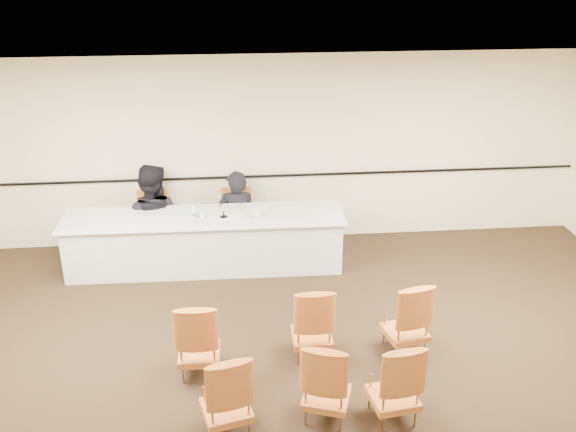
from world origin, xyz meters
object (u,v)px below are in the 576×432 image
at_px(panelist_main, 237,224).
at_px(panelist_second_chair, 153,223).
at_px(panelist_main_chair, 237,221).
at_px(aud_chair_front_right, 406,316).
at_px(panelist_second, 153,225).
at_px(aud_chair_back_mid, 327,379).
at_px(panel_table, 205,242).
at_px(aud_chair_back_left, 225,392).
at_px(aud_chair_front_mid, 312,321).
at_px(aud_chair_back_right, 394,380).
at_px(microphone, 223,208).
at_px(coffee_cup, 257,213).
at_px(drinking_glass, 202,215).
at_px(water_bottle, 194,211).
at_px(aud_chair_front_left, 198,337).

distance_m(panelist_main, panelist_second_chair, 1.31).
bearing_deg(panelist_main_chair, aud_chair_front_right, -55.86).
bearing_deg(panelist_second, aud_chair_back_mid, 129.27).
xyz_separation_m(panel_table, aud_chair_back_left, (0.28, -3.53, 0.06)).
bearing_deg(aud_chair_front_right, panelist_second_chair, 125.16).
distance_m(aud_chair_front_mid, aud_chair_back_right, 1.34).
bearing_deg(microphone, panelist_second_chair, 130.13).
height_order(panelist_main, aud_chair_back_mid, panelist_main).
bearing_deg(coffee_cup, panelist_second, 155.48).
relative_size(panelist_second_chair, drinking_glass, 9.50).
xyz_separation_m(aud_chair_front_right, aud_chair_back_right, (-0.43, -1.14, 0.00)).
bearing_deg(panel_table, aud_chair_front_mid, -60.17).
bearing_deg(panelist_main, microphone, 71.49).
relative_size(water_bottle, aud_chair_front_right, 0.22).
bearing_deg(aud_chair_back_right, aud_chair_back_left, 172.57).
height_order(coffee_cup, aud_chair_front_left, coffee_cup).
height_order(panelist_main, aud_chair_front_mid, panelist_main).
height_order(panelist_second, aud_chair_back_mid, panelist_second).
xyz_separation_m(panelist_second, water_bottle, (0.69, -0.65, 0.48)).
distance_m(panelist_main, aud_chair_back_mid, 4.10).
xyz_separation_m(aud_chair_front_mid, aud_chair_back_right, (0.69, -1.15, 0.00)).
bearing_deg(aud_chair_front_mid, microphone, 113.78).
bearing_deg(aud_chair_back_mid, aud_chair_front_right, 63.39).
xyz_separation_m(panelist_main_chair, aud_chair_back_left, (-0.21, -4.12, 0.00)).
bearing_deg(aud_chair_back_right, panelist_main_chair, 101.83).
height_order(panelist_second, aud_chair_front_left, panelist_second).
bearing_deg(aud_chair_front_right, panelist_main_chair, 110.85).
xyz_separation_m(water_bottle, aud_chair_front_mid, (1.43, -2.31, -0.46)).
distance_m(aud_chair_back_left, aud_chair_back_right, 1.70).
bearing_deg(panelist_second, aud_chair_front_right, 148.93).
bearing_deg(aud_chair_back_left, aud_chair_front_left, 92.70).
bearing_deg(panelist_main_chair, aud_chair_front_left, -98.12).
distance_m(panelist_second, aud_chair_front_right, 4.40).
relative_size(panelist_main, drinking_glass, 17.58).
bearing_deg(aud_chair_front_left, aud_chair_back_left, -71.40).
relative_size(panelist_main, microphone, 5.88).
bearing_deg(microphone, aud_chair_back_right, -82.22).
height_order(aud_chair_front_mid, aud_chair_back_left, same).
distance_m(drinking_glass, aud_chair_front_mid, 2.66).
bearing_deg(water_bottle, panelist_second, 136.68).
bearing_deg(aud_chair_back_mid, drinking_glass, 130.91).
xyz_separation_m(panelist_main, panelist_second_chair, (-1.31, 0.02, 0.05)).
bearing_deg(drinking_glass, panelist_main, 52.81).
height_order(panelist_main, panelist_second, panelist_second).
height_order(panelist_main_chair, coffee_cup, coffee_cup).
xyz_separation_m(drinking_glass, aud_chair_front_right, (2.43, -2.28, -0.40)).
bearing_deg(panelist_main, panel_table, 48.64).
bearing_deg(water_bottle, panel_table, 17.07).
relative_size(panelist_main, coffee_cup, 12.24).
height_order(water_bottle, aud_chair_back_left, water_bottle).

